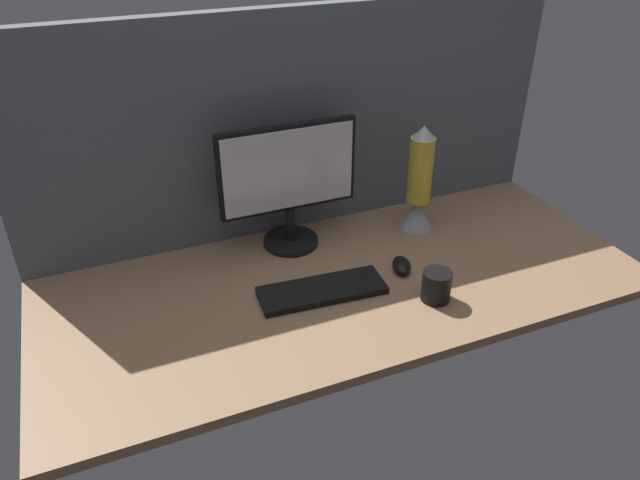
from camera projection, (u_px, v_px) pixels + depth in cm
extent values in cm
cube|color=#8C6B4C|center=(342.00, 281.00, 183.89)|extent=(180.00, 80.00, 3.00)
cube|color=#565B66|center=(296.00, 123.00, 193.84)|extent=(180.00, 5.00, 72.35)
cylinder|color=black|center=(291.00, 241.00, 199.45)|extent=(18.00, 18.00, 1.80)
cylinder|color=black|center=(290.00, 224.00, 196.12)|extent=(3.20, 3.20, 11.00)
cube|color=black|center=(288.00, 168.00, 186.72)|extent=(44.63, 2.40, 28.14)
cube|color=silver|center=(289.00, 170.00, 185.62)|extent=(42.23, 0.60, 25.74)
cube|color=black|center=(322.00, 290.00, 175.78)|extent=(37.88, 15.76, 2.00)
ellipsoid|color=black|center=(402.00, 265.00, 185.69)|extent=(8.62, 10.96, 3.40)
cylinder|color=black|center=(436.00, 286.00, 171.57)|extent=(8.44, 8.44, 9.20)
cone|color=#A5A5AD|center=(416.00, 214.00, 206.85)|extent=(11.26, 11.26, 10.23)
cylinder|color=gold|center=(420.00, 170.00, 198.32)|extent=(8.19, 8.19, 22.51)
cone|color=#A5A5AD|center=(424.00, 132.00, 191.40)|extent=(7.37, 7.37, 4.09)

